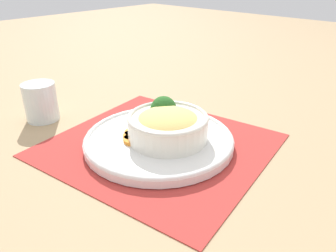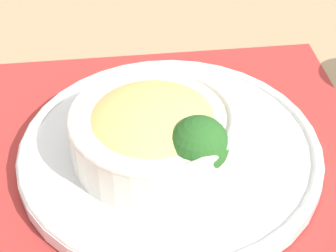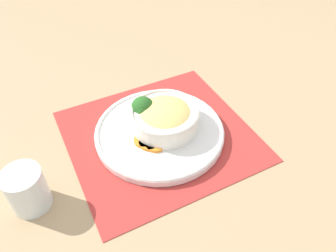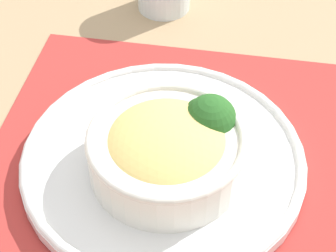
{
  "view_description": "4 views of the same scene",
  "coord_description": "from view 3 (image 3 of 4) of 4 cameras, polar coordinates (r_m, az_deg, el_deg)",
  "views": [
    {
      "loc": [
        -0.44,
        -0.43,
        0.35
      ],
      "look_at": [
        0.02,
        -0.01,
        0.04
      ],
      "focal_mm": 35.0,
      "sensor_mm": 36.0,
      "label": 1
    },
    {
      "loc": [
        0.43,
        0.01,
        0.42
      ],
      "look_at": [
        0.0,
        -0.0,
        0.05
      ],
      "focal_mm": 60.0,
      "sensor_mm": 36.0,
      "label": 2
    },
    {
      "loc": [
        -0.54,
        0.17,
        0.58
      ],
      "look_at": [
        -0.01,
        -0.02,
        0.04
      ],
      "focal_mm": 35.0,
      "sensor_mm": 36.0,
      "label": 3
    },
    {
      "loc": [
        0.13,
        -0.39,
        0.49
      ],
      "look_at": [
        0.0,
        0.02,
        0.05
      ],
      "focal_mm": 60.0,
      "sensor_mm": 36.0,
      "label": 4
    }
  ],
  "objects": [
    {
      "name": "ground_plane",
      "position": [
        0.81,
        -1.47,
        -1.7
      ],
      "size": [
        4.0,
        4.0,
        0.0
      ],
      "primitive_type": "plane",
      "color": "tan"
    },
    {
      "name": "placemat",
      "position": [
        0.81,
        -1.47,
        -1.6
      ],
      "size": [
        0.46,
        0.49,
        0.0
      ],
      "color": "#B2332D",
      "rests_on": "ground_plane"
    },
    {
      "name": "plate",
      "position": [
        0.8,
        -1.48,
        -0.94
      ],
      "size": [
        0.32,
        0.32,
        0.02
      ],
      "color": "white",
      "rests_on": "placemat"
    },
    {
      "name": "bowl",
      "position": [
        0.79,
        -0.57,
        1.67
      ],
      "size": [
        0.17,
        0.17,
        0.06
      ],
      "color": "silver",
      "rests_on": "plate"
    },
    {
      "name": "broccoli_floret",
      "position": [
        0.8,
        -4.43,
        3.1
      ],
      "size": [
        0.06,
        0.06,
        0.07
      ],
      "color": "#84AD5B",
      "rests_on": "plate"
    },
    {
      "name": "carrot_slice_near",
      "position": [
        0.77,
        -4.14,
        -2.44
      ],
      "size": [
        0.05,
        0.05,
        0.01
      ],
      "color": "orange",
      "rests_on": "plate"
    },
    {
      "name": "carrot_slice_middle",
      "position": [
        0.77,
        -3.26,
        -2.9
      ],
      "size": [
        0.05,
        0.05,
        0.01
      ],
      "color": "orange",
      "rests_on": "plate"
    },
    {
      "name": "carrot_slice_far",
      "position": [
        0.76,
        -2.22,
        -3.16
      ],
      "size": [
        0.05,
        0.05,
        0.01
      ],
      "color": "orange",
      "rests_on": "plate"
    },
    {
      "name": "water_glass",
      "position": [
        0.71,
        -23.28,
        -10.38
      ],
      "size": [
        0.08,
        0.08,
        0.09
      ],
      "color": "silver",
      "rests_on": "ground_plane"
    }
  ]
}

